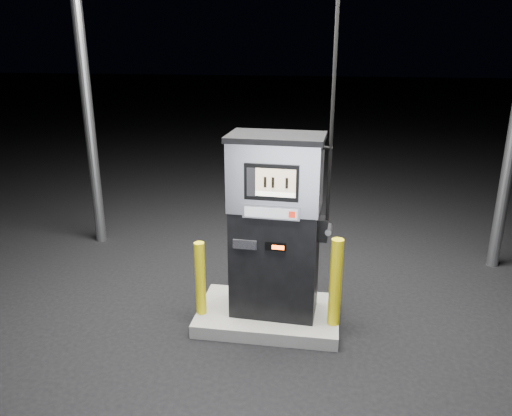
# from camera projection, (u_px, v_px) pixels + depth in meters

# --- Properties ---
(ground) EXTENTS (80.00, 80.00, 0.00)m
(ground) POSITION_uv_depth(u_px,v_px,m) (268.00, 321.00, 5.79)
(ground) COLOR black
(ground) RESTS_ON ground
(pump_island) EXTENTS (1.60, 1.00, 0.15)m
(pump_island) POSITION_uv_depth(u_px,v_px,m) (268.00, 315.00, 5.76)
(pump_island) COLOR slate
(pump_island) RESTS_ON ground
(fuel_dispenser) EXTENTS (1.12, 0.64, 4.20)m
(fuel_dispenser) POSITION_uv_depth(u_px,v_px,m) (276.00, 225.00, 5.39)
(fuel_dispenser) COLOR black
(fuel_dispenser) RESTS_ON pump_island
(bollard_left) EXTENTS (0.15, 0.15, 0.86)m
(bollard_left) POSITION_uv_depth(u_px,v_px,m) (200.00, 279.00, 5.53)
(bollard_left) COLOR yellow
(bollard_left) RESTS_ON pump_island
(bollard_right) EXTENTS (0.17, 0.17, 0.99)m
(bollard_right) POSITION_uv_depth(u_px,v_px,m) (335.00, 282.00, 5.30)
(bollard_right) COLOR yellow
(bollard_right) RESTS_ON pump_island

